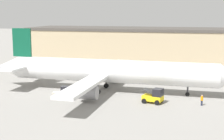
{
  "coord_description": "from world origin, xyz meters",
  "views": [
    {
      "loc": [
        15.35,
        -56.43,
        13.78
      ],
      "look_at": [
        0.0,
        0.0,
        3.87
      ],
      "focal_mm": 55.0,
      "sensor_mm": 36.0,
      "label": 1
    }
  ],
  "objects_px": {
    "airplane": "(107,71)",
    "belt_loader_truck": "(154,96)",
    "ground_crew_worker": "(202,100)",
    "baggage_tug": "(62,93)"
  },
  "relations": [
    {
      "from": "baggage_tug",
      "to": "airplane",
      "type": "bearing_deg",
      "value": 36.24
    },
    {
      "from": "ground_crew_worker",
      "to": "belt_loader_truck",
      "type": "height_order",
      "value": "belt_loader_truck"
    },
    {
      "from": "ground_crew_worker",
      "to": "belt_loader_truck",
      "type": "distance_m",
      "value": 7.07
    },
    {
      "from": "airplane",
      "to": "baggage_tug",
      "type": "xyz_separation_m",
      "value": [
        -5.65,
        -6.74,
        -2.65
      ]
    },
    {
      "from": "airplane",
      "to": "belt_loader_truck",
      "type": "distance_m",
      "value": 10.99
    },
    {
      "from": "ground_crew_worker",
      "to": "baggage_tug",
      "type": "bearing_deg",
      "value": 3.62
    },
    {
      "from": "ground_crew_worker",
      "to": "belt_loader_truck",
      "type": "xyz_separation_m",
      "value": [
        -7.05,
        -0.45,
        0.22
      ]
    },
    {
      "from": "belt_loader_truck",
      "to": "baggage_tug",
      "type": "bearing_deg",
      "value": -163.41
    },
    {
      "from": "airplane",
      "to": "ground_crew_worker",
      "type": "xyz_separation_m",
      "value": [
        16.18,
        -5.14,
        -2.71
      ]
    },
    {
      "from": "baggage_tug",
      "to": "belt_loader_truck",
      "type": "distance_m",
      "value": 14.83
    }
  ]
}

